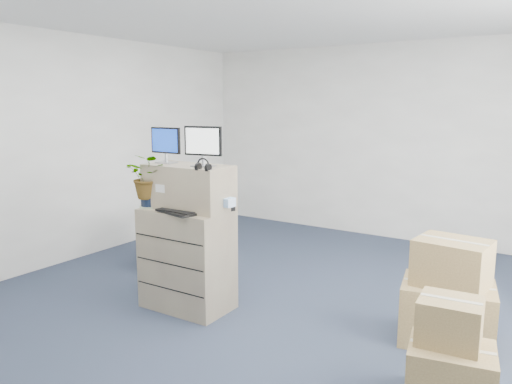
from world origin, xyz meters
The scene contains 16 objects.
ground centered at (0.00, 0.00, 0.00)m, with size 7.00×7.00×0.00m, color #232B3F.
wall_back centered at (0.00, 3.51, 1.40)m, with size 6.00×0.02×2.80m, color silver.
filing_cabinet_lower centered at (-0.78, -0.08, 0.49)m, with size 0.83×0.51×0.97m, color gray.
filing_cabinet_upper centered at (-0.78, -0.03, 1.18)m, with size 0.83×0.42×0.42m, color gray.
monitor_left centered at (-1.05, -0.04, 1.58)m, with size 0.35×0.13×0.34m.
monitor_right centered at (-0.58, -0.06, 1.59)m, with size 0.37×0.17×0.37m.
headphones centered at (-0.45, -0.21, 1.42)m, with size 0.13×0.13×0.01m, color black.
keyboard centered at (-0.74, -0.25, 0.98)m, with size 0.43×0.18×0.02m, color black.
mouse centered at (-0.46, -0.20, 0.99)m, with size 0.10×0.06×0.03m, color silver.
water_bottle centered at (-0.71, 0.00, 1.08)m, with size 0.06×0.06×0.21m, color #969A9F.
phone_dock centered at (-0.80, -0.01, 1.02)m, with size 0.06×0.05×0.14m.
external_drive centered at (-0.47, 0.07, 1.00)m, with size 0.20×0.15×0.06m, color black.
tissue_box centered at (-0.41, 0.01, 1.07)m, with size 0.22×0.11×0.08m, color #468EEF.
potted_plant centered at (-1.14, -0.19, 1.21)m, with size 0.47×0.50×0.42m.
office_chair centered at (-1.75, 0.86, 0.37)m, with size 0.72×0.67×0.74m, color slate.
cardboard_boxes centered at (1.55, 0.26, 0.36)m, with size 0.93×1.49×0.88m.
Camera 1 is at (2.27, -3.57, 1.95)m, focal length 35.00 mm.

